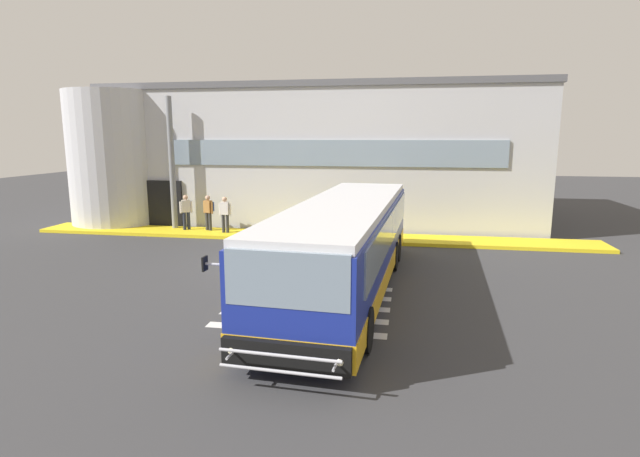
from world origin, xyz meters
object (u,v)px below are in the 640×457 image
(entry_support_column, at_px, (172,163))
(passenger_at_curb_edge, at_px, (225,213))
(passenger_by_doorway, at_px, (209,210))
(bus_main_foreground, at_px, (345,248))
(passenger_near_column, at_px, (186,210))

(entry_support_column, xyz_separation_m, passenger_at_curb_edge, (2.89, -0.76, -2.21))
(passenger_by_doorway, bearing_deg, bus_main_foreground, -46.10)
(passenger_by_doorway, bearing_deg, entry_support_column, 170.14)
(entry_support_column, xyz_separation_m, passenger_by_doorway, (1.91, -0.33, -2.18))
(passenger_by_doorway, height_order, passenger_at_curb_edge, same)
(passenger_at_curb_edge, bearing_deg, passenger_by_doorway, 156.43)
(passenger_near_column, relative_size, passenger_at_curb_edge, 1.00)
(bus_main_foreground, bearing_deg, passenger_near_column, 138.10)
(passenger_by_doorway, distance_m, passenger_at_curb_edge, 1.07)
(bus_main_foreground, xyz_separation_m, passenger_near_column, (-8.64, 7.75, -0.26))
(bus_main_foreground, bearing_deg, passenger_by_doorway, 133.90)
(entry_support_column, xyz_separation_m, bus_main_foreground, (9.44, -8.15, -1.95))
(entry_support_column, relative_size, passenger_at_curb_edge, 3.75)
(entry_support_column, relative_size, passenger_by_doorway, 3.75)
(entry_support_column, distance_m, passenger_near_column, 2.38)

